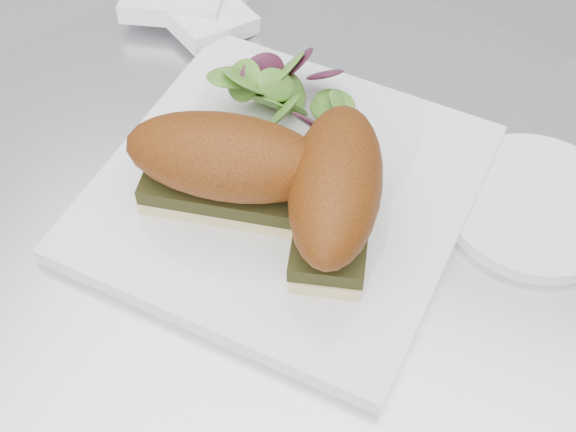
# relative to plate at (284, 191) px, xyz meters

# --- Properties ---
(table) EXTENTS (0.70, 0.70, 0.73)m
(table) POSITION_rel_plate_xyz_m (0.02, -0.06, -0.25)
(table) COLOR silver
(table) RESTS_ON ground
(plate) EXTENTS (0.31, 0.31, 0.02)m
(plate) POSITION_rel_plate_xyz_m (0.00, 0.00, 0.00)
(plate) COLOR white
(plate) RESTS_ON table
(sandwich_left) EXTENTS (0.16, 0.09, 0.08)m
(sandwich_left) POSITION_rel_plate_xyz_m (-0.03, -0.03, 0.05)
(sandwich_left) COLOR #EFE095
(sandwich_left) RESTS_ON plate
(sandwich_right) EXTENTS (0.10, 0.16, 0.08)m
(sandwich_right) POSITION_rel_plate_xyz_m (0.05, -0.03, 0.05)
(sandwich_right) COLOR #EFE095
(sandwich_right) RESTS_ON plate
(salad) EXTENTS (0.11, 0.11, 0.05)m
(salad) POSITION_rel_plate_xyz_m (-0.03, 0.08, 0.03)
(salad) COLOR #54912F
(salad) RESTS_ON plate
(napkin) EXTENTS (0.13, 0.13, 0.02)m
(napkin) POSITION_rel_plate_xyz_m (-0.16, 0.18, 0.00)
(napkin) COLOR white
(napkin) RESTS_ON table
(saucer) EXTENTS (0.14, 0.14, 0.01)m
(saucer) POSITION_rel_plate_xyz_m (0.19, 0.06, -0.00)
(saucer) COLOR white
(saucer) RESTS_ON table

